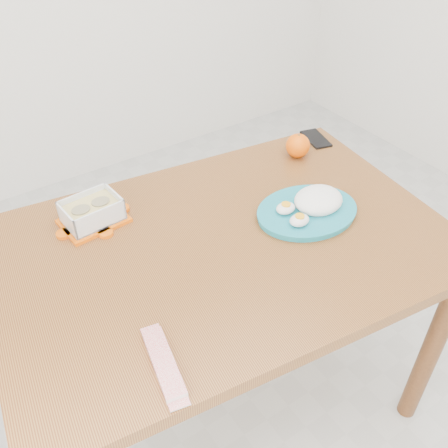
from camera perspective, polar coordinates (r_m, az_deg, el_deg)
ground at (r=1.96m, az=5.43°, el=-17.94°), size 3.50×3.50×0.00m
dining_table at (r=1.42m, az=0.00°, el=-4.91°), size 1.31×0.96×0.75m
food_container at (r=1.44m, az=-14.84°, el=1.33°), size 0.19×0.15×0.07m
orange_fruit at (r=1.71m, az=8.44°, el=8.85°), size 0.08×0.08×0.08m
rice_plate at (r=1.45m, az=9.90°, el=2.05°), size 0.34×0.34×0.08m
candy_bar at (r=1.09m, az=-6.91°, el=-15.51°), size 0.08×0.19×0.02m
smartphone at (r=1.83m, az=10.45°, el=9.56°), size 0.09×0.14×0.01m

